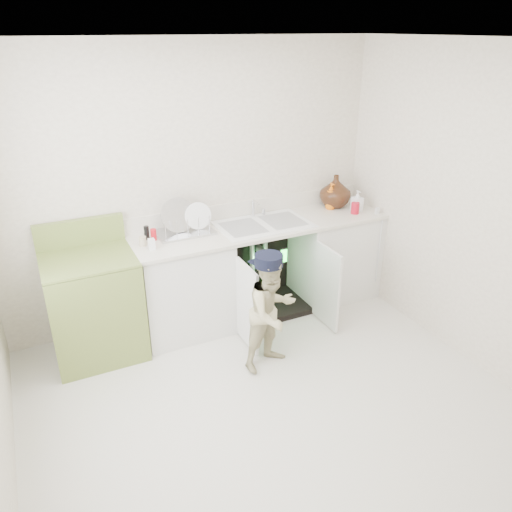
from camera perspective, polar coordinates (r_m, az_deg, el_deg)
The scene contains 5 objects.
ground at distance 3.92m, azimuth 1.44°, elevation -15.98°, with size 3.50×3.50×0.00m, color #BDB6A6.
room_shell at distance 3.25m, azimuth 1.68°, elevation 0.95°, with size 6.00×5.50×1.26m.
counter_run at distance 4.79m, azimuth 1.05°, elevation -1.04°, with size 2.44×1.02×1.23m.
avocado_stove at distance 4.37m, azimuth -18.00°, elevation -5.29°, with size 0.72×0.65×1.12m.
repair_worker at distance 3.99m, azimuth 1.84°, elevation -6.30°, with size 0.67×0.72×1.00m.
Camera 1 is at (-1.38, -2.63, 2.56)m, focal length 35.00 mm.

